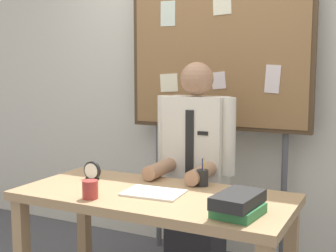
# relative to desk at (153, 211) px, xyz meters

# --- Properties ---
(back_wall) EXTENTS (6.40, 0.08, 2.70)m
(back_wall) POSITION_rel_desk_xyz_m (0.00, 1.19, 0.70)
(back_wall) COLOR silver
(back_wall) RESTS_ON ground_plane
(desk) EXTENTS (1.52, 0.70, 0.76)m
(desk) POSITION_rel_desk_xyz_m (0.00, 0.00, 0.00)
(desk) COLOR tan
(desk) RESTS_ON ground_plane
(person) EXTENTS (0.55, 0.56, 1.48)m
(person) POSITION_rel_desk_xyz_m (0.00, 0.59, 0.04)
(person) COLOR #2D2D33
(person) RESTS_ON ground_plane
(bulletin_board) EXTENTS (1.37, 0.09, 2.22)m
(bulletin_board) POSITION_rel_desk_xyz_m (-0.00, 0.98, 0.92)
(bulletin_board) COLOR #4C3823
(bulletin_board) RESTS_ON ground_plane
(book_stack) EXTENTS (0.22, 0.30, 0.11)m
(book_stack) POSITION_rel_desk_xyz_m (0.54, -0.16, 0.16)
(book_stack) COLOR #337F47
(book_stack) RESTS_ON desk
(open_notebook) EXTENTS (0.33, 0.24, 0.01)m
(open_notebook) POSITION_rel_desk_xyz_m (0.01, -0.02, 0.11)
(open_notebook) COLOR white
(open_notebook) RESTS_ON desk
(desk_clock) EXTENTS (0.11, 0.04, 0.11)m
(desk_clock) POSITION_rel_desk_xyz_m (-0.48, 0.10, 0.15)
(desk_clock) COLOR black
(desk_clock) RESTS_ON desk
(coffee_mug) EXTENTS (0.08, 0.08, 0.10)m
(coffee_mug) POSITION_rel_desk_xyz_m (-0.25, -0.24, 0.15)
(coffee_mug) COLOR #B23833
(coffee_mug) RESTS_ON desk
(pen_holder) EXTENTS (0.07, 0.07, 0.16)m
(pen_holder) POSITION_rel_desk_xyz_m (0.19, 0.26, 0.15)
(pen_holder) COLOR #262626
(pen_holder) RESTS_ON desk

